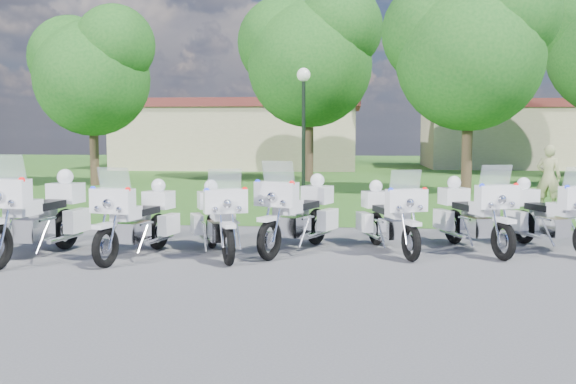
# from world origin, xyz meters

# --- Properties ---
(ground) EXTENTS (100.00, 100.00, 0.00)m
(ground) POSITION_xyz_m (0.00, 0.00, 0.00)
(ground) COLOR #56565B
(ground) RESTS_ON ground
(grass_lawn) EXTENTS (100.00, 48.00, 0.01)m
(grass_lawn) POSITION_xyz_m (0.00, 27.00, 0.00)
(grass_lawn) COLOR #366B21
(grass_lawn) RESTS_ON ground
(motorcycle_1) EXTENTS (1.07, 2.62, 1.76)m
(motorcycle_1) POSITION_xyz_m (-4.44, -0.94, 0.74)
(motorcycle_1) COLOR black
(motorcycle_1) RESTS_ON ground
(motorcycle_2) EXTENTS (1.06, 2.29, 1.55)m
(motorcycle_2) POSITION_xyz_m (-2.81, -0.71, 0.65)
(motorcycle_2) COLOR black
(motorcycle_2) RESTS_ON ground
(motorcycle_3) EXTENTS (1.27, 2.15, 1.52)m
(motorcycle_3) POSITION_xyz_m (-1.50, -0.42, 0.64)
(motorcycle_3) COLOR black
(motorcycle_3) RESTS_ON ground
(motorcycle_4) EXTENTS (1.40, 2.28, 1.63)m
(motorcycle_4) POSITION_xyz_m (-0.16, 0.11, 0.68)
(motorcycle_4) COLOR black
(motorcycle_4) RESTS_ON ground
(motorcycle_5) EXTENTS (1.18, 2.14, 1.49)m
(motorcycle_5) POSITION_xyz_m (1.46, 0.19, 0.62)
(motorcycle_5) COLOR black
(motorcycle_5) RESTS_ON ground
(motorcycle_6) EXTENTS (1.25, 2.25, 1.57)m
(motorcycle_6) POSITION_xyz_m (2.95, 0.46, 0.66)
(motorcycle_6) COLOR black
(motorcycle_6) RESTS_ON ground
(motorcycle_7) EXTENTS (1.31, 2.15, 1.53)m
(motorcycle_7) POSITION_xyz_m (4.30, 0.64, 0.64)
(motorcycle_7) COLOR black
(motorcycle_7) RESTS_ON ground
(lamp_post) EXTENTS (0.44, 0.44, 4.21)m
(lamp_post) POSITION_xyz_m (-0.78, 9.80, 3.18)
(lamp_post) COLOR black
(lamp_post) RESTS_ON ground
(tree_0) EXTENTS (5.35, 4.57, 7.14)m
(tree_0) POSITION_xyz_m (-9.61, 13.92, 4.72)
(tree_0) COLOR #38281C
(tree_0) RESTS_ON ground
(tree_1) EXTENTS (6.33, 5.40, 8.43)m
(tree_1) POSITION_xyz_m (-1.10, 16.98, 5.58)
(tree_1) COLOR #38281C
(tree_1) RESTS_ON ground
(tree_2) EXTENTS (5.81, 4.96, 7.75)m
(tree_2) POSITION_xyz_m (4.69, 11.41, 5.13)
(tree_2) COLOR #38281C
(tree_2) RESTS_ON ground
(building_west) EXTENTS (14.56, 8.32, 4.10)m
(building_west) POSITION_xyz_m (-6.00, 28.00, 2.07)
(building_west) COLOR tan
(building_west) RESTS_ON ground
(building_east) EXTENTS (11.44, 7.28, 4.10)m
(building_east) POSITION_xyz_m (11.00, 30.00, 2.07)
(building_east) COLOR tan
(building_east) RESTS_ON ground
(bystander_a) EXTENTS (0.77, 0.67, 1.77)m
(bystander_a) POSITION_xyz_m (6.18, 7.03, 0.88)
(bystander_a) COLOR tan
(bystander_a) RESTS_ON ground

